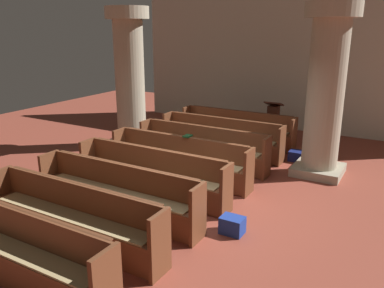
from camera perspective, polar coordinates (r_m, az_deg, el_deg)
name	(u,v)px	position (r m, az deg, el deg)	size (l,w,h in m)	color
ground_plane	(190,199)	(7.38, -0.25, -7.97)	(19.20, 19.20, 0.00)	brown
back_wall	(293,55)	(12.38, 14.33, 12.35)	(10.00, 0.16, 4.50)	beige
pew_row_0	(237,127)	(10.67, 6.48, 2.44)	(3.13, 0.46, 0.89)	brown
pew_row_1	(221,135)	(9.80, 4.18, 1.23)	(3.13, 0.46, 0.89)	brown
pew_row_2	(202,146)	(8.96, 1.45, -0.22)	(3.13, 0.47, 0.89)	brown
pew_row_3	(179,158)	(8.15, -1.84, -1.97)	(3.13, 0.46, 0.89)	brown
pew_row_4	(151,172)	(7.39, -5.85, -4.07)	(3.13, 0.46, 0.89)	brown
pew_row_5	(117,191)	(6.67, -10.77, -6.62)	(3.13, 0.47, 0.89)	brown
pew_row_6	(72,214)	(6.04, -16.87, -9.67)	(3.13, 0.47, 0.89)	brown
pew_row_7	(12,246)	(5.51, -24.42, -13.22)	(3.13, 0.46, 0.89)	brown
pillar_aisle_side	(326,89)	(8.59, 18.68, 7.49)	(1.08, 1.08, 3.53)	#9F967E
pillar_far_side	(130,76)	(10.38, -8.94, 9.62)	(1.08, 1.08, 3.53)	#9F967E
lectern	(273,123)	(11.32, 11.53, 2.93)	(0.48, 0.45, 1.08)	#411E13
hymn_book	(188,136)	(8.14, -0.63, 1.16)	(0.14, 0.20, 0.03)	#194723
kneeler_box_navy	(297,156)	(9.70, 14.89, -1.68)	(0.37, 0.31, 0.24)	navy
kneeler_box_blue	(232,225)	(6.25, 5.81, -11.54)	(0.36, 0.27, 0.27)	navy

